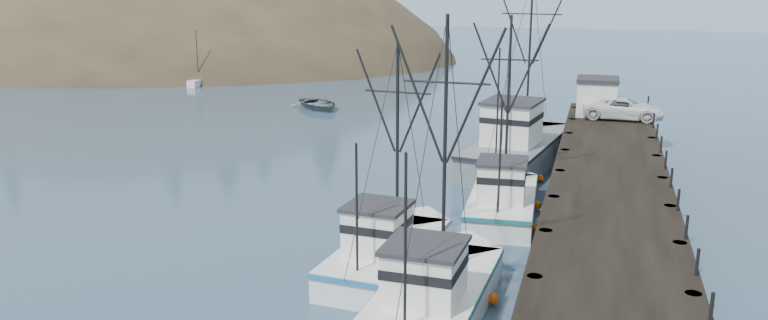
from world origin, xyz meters
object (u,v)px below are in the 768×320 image
trawler_mid (390,251)px  motorboat (318,108)px  trawler_far (503,199)px  pier (610,179)px  work_vessel (519,146)px  trawler_near (435,292)px  pickup_truck (624,109)px  pier_shed (597,96)px

trawler_mid → motorboat: (-16.88, 35.37, -0.82)m
trawler_far → trawler_mid: bearing=-112.8°
pier → work_vessel: bearing=123.7°
trawler_near → trawler_far: 12.43m
pier → trawler_near: size_ratio=3.90×
motorboat → pickup_truck: bearing=-62.5°
pier_shed → pickup_truck: pier_shed is taller
pier_shed → pier: bearing=-86.6°
trawler_near → pier_shed: (5.20, 31.85, 2.60)m
trawler_near → pickup_truck: size_ratio=1.97×
trawler_mid → pier_shed: (7.99, 28.20, 2.60)m
pier → work_vessel: work_vessel is taller
pier → trawler_mid: 14.33m
pier → pier_shed: pier_shed is taller
trawler_mid → work_vessel: work_vessel is taller
trawler_far → pier_shed: bearing=77.5°
trawler_near → motorboat: trawler_near is taller
trawler_far → pickup_truck: size_ratio=1.85×
trawler_mid → pier_shed: trawler_mid is taller
work_vessel → trawler_near: bearing=-91.3°
pickup_truck → pier_shed: bearing=59.7°
trawler_mid → motorboat: bearing=115.5°
pier → motorboat: bearing=136.9°
pier → motorboat: (-25.87, 24.25, -1.69)m
pier → trawler_far: (-5.31, -2.37, -0.87)m
trawler_near → trawler_far: size_ratio=1.06×
trawler_far → motorboat: trawler_far is taller
trawler_mid → work_vessel: (3.34, 19.60, 0.41)m
trawler_mid → motorboat: trawler_mid is taller
trawler_mid → motorboat: 39.20m
pier_shed → trawler_far: bearing=-102.5°
trawler_mid → trawler_near: bearing=-52.5°
trawler_near → work_vessel: (0.54, 23.25, 0.41)m
pickup_truck → pier: bearing=179.2°
work_vessel → pickup_truck: work_vessel is taller
pier_shed → motorboat: (-24.87, 7.17, -3.42)m
motorboat → pier_shed: bearing=-61.2°
trawler_near → work_vessel: work_vessel is taller
trawler_mid → pier_shed: size_ratio=3.11×
trawler_near → trawler_mid: (-2.79, 3.65, -0.00)m
pickup_truck → motorboat: bearing=75.1°
trawler_near → pier_shed: bearing=80.7°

